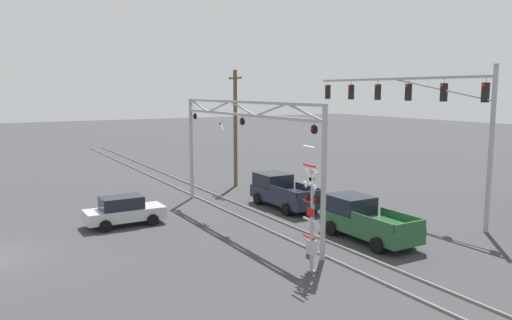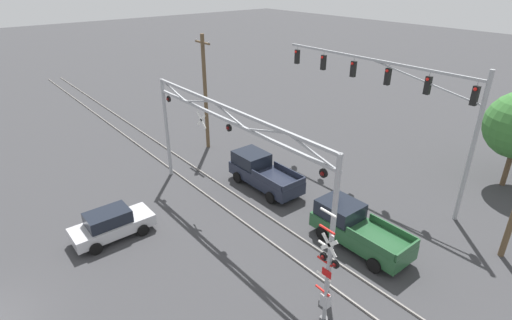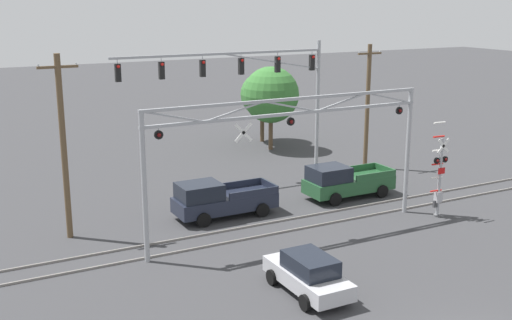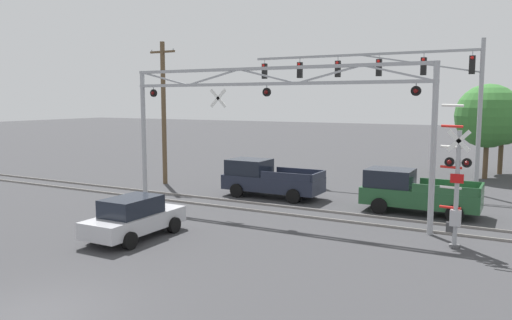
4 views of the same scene
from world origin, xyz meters
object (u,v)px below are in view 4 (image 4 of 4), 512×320
at_px(crossing_signal_mast, 456,191).
at_px(sedan_waiting, 134,217).
at_px(pickup_truck_following, 413,192).
at_px(utility_pole_left, 164,111).
at_px(pickup_truck_lead, 267,179).
at_px(traffic_signal_span, 403,82).
at_px(background_tree_beyond_span, 503,121).
at_px(crossing_gantry, 266,109).
at_px(background_tree_far_left_verge, 488,116).

height_order(crossing_signal_mast, sedan_waiting, crossing_signal_mast).
height_order(pickup_truck_following, utility_pole_left, utility_pole_left).
bearing_deg(pickup_truck_lead, sedan_waiting, -93.95).
bearing_deg(traffic_signal_span, background_tree_beyond_span, 61.44).
bearing_deg(background_tree_beyond_span, traffic_signal_span, -118.56).
distance_m(crossing_gantry, background_tree_far_left_verge, 17.88).
bearing_deg(pickup_truck_following, crossing_signal_mast, -64.23).
xyz_separation_m(utility_pole_left, background_tree_far_left_verge, (17.26, 11.53, -0.35)).
xyz_separation_m(crossing_signal_mast, pickup_truck_following, (-2.37, 4.90, -1.05)).
xyz_separation_m(pickup_truck_following, utility_pole_left, (-15.07, 0.93, 3.50)).
xyz_separation_m(pickup_truck_following, background_tree_beyond_span, (2.95, 15.22, 2.77)).
relative_size(crossing_gantry, crossing_signal_mast, 2.87).
relative_size(crossing_gantry, sedan_waiting, 3.49).
bearing_deg(background_tree_far_left_verge, traffic_signal_span, -123.49).
relative_size(crossing_signal_mast, pickup_truck_following, 0.97).
height_order(utility_pole_left, background_tree_far_left_verge, utility_pole_left).
height_order(traffic_signal_span, pickup_truck_lead, traffic_signal_span).
relative_size(pickup_truck_lead, utility_pole_left, 0.61).
bearing_deg(crossing_gantry, sedan_waiting, -114.06).
bearing_deg(background_tree_beyond_span, crossing_signal_mast, -91.66).
xyz_separation_m(crossing_gantry, background_tree_far_left_verge, (7.91, 16.03, -0.65)).
bearing_deg(pickup_truck_lead, background_tree_beyond_span, 54.73).
relative_size(pickup_truck_lead, pickup_truck_following, 1.02).
distance_m(crossing_gantry, background_tree_beyond_span, 20.71).
height_order(crossing_signal_mast, pickup_truck_following, crossing_signal_mast).
distance_m(pickup_truck_lead, utility_pole_left, 8.25).
bearing_deg(crossing_gantry, background_tree_beyond_span, 65.22).
relative_size(pickup_truck_lead, background_tree_beyond_span, 0.97).
relative_size(pickup_truck_lead, background_tree_far_left_verge, 0.86).
height_order(traffic_signal_span, utility_pole_left, utility_pole_left).
bearing_deg(utility_pole_left, sedan_waiting, -56.59).
xyz_separation_m(pickup_truck_lead, background_tree_beyond_span, (10.59, 14.97, 2.77)).
relative_size(crossing_gantry, background_tree_far_left_verge, 2.32).
bearing_deg(background_tree_beyond_span, utility_pole_left, -141.60).
xyz_separation_m(crossing_gantry, traffic_signal_span, (3.76, 9.76, 1.39)).
distance_m(crossing_gantry, pickup_truck_lead, 5.71).
bearing_deg(background_tree_beyond_span, crossing_gantry, -114.78).
relative_size(utility_pole_left, background_tree_far_left_verge, 1.39).
xyz_separation_m(crossing_gantry, background_tree_beyond_span, (8.67, 18.78, -1.03)).
bearing_deg(sedan_waiting, traffic_signal_span, 67.80).
distance_m(crossing_signal_mast, pickup_truck_lead, 11.30).
distance_m(crossing_gantry, traffic_signal_span, 10.55).
xyz_separation_m(sedan_waiting, background_tree_far_left_verge, (10.49, 21.80, 3.32)).
distance_m(sedan_waiting, utility_pole_left, 12.84).
xyz_separation_m(crossing_signal_mast, traffic_signal_span, (-4.32, 11.10, 4.14)).
relative_size(sedan_waiting, utility_pole_left, 0.48).
bearing_deg(crossing_gantry, utility_pole_left, 154.33).
distance_m(pickup_truck_lead, background_tree_far_left_verge, 15.99).
distance_m(utility_pole_left, background_tree_beyond_span, 23.01).
bearing_deg(utility_pole_left, traffic_signal_span, 21.88).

